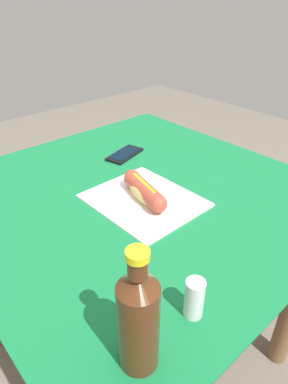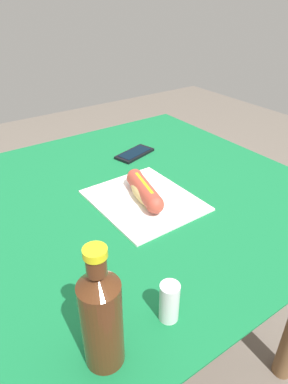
{
  "view_description": "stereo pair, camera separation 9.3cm",
  "coord_description": "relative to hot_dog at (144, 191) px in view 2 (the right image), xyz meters",
  "views": [
    {
      "loc": [
        0.65,
        -0.55,
        1.27
      ],
      "look_at": [
        0.05,
        -0.02,
        0.78
      ],
      "focal_mm": 31.74,
      "sensor_mm": 36.0,
      "label": 1
    },
    {
      "loc": [
        0.7,
        -0.48,
        1.27
      ],
      "look_at": [
        0.05,
        -0.02,
        0.78
      ],
      "focal_mm": 31.74,
      "sensor_mm": 36.0,
      "label": 2
    }
  ],
  "objects": [
    {
      "name": "hot_dog",
      "position": [
        0.0,
        0.0,
        0.0
      ],
      "size": [
        0.2,
        0.09,
        0.05
      ],
      "color": "#DBB26B",
      "rests_on": "paper_wrapper"
    },
    {
      "name": "paper_wrapper",
      "position": [
        0.0,
        -0.0,
        -0.03
      ],
      "size": [
        0.3,
        0.26,
        0.01
      ],
      "primitive_type": "cube",
      "rotation": [
        0.0,
        0.0,
        0.01
      ],
      "color": "white",
      "rests_on": "dining_table"
    },
    {
      "name": "dining_table",
      "position": [
        -0.05,
        0.02,
        -0.17
      ],
      "size": [
        1.0,
        0.99,
        0.75
      ],
      "color": "brown",
      "rests_on": "ground"
    },
    {
      "name": "salt_shaker",
      "position": [
        0.34,
        -0.19,
        0.01
      ],
      "size": [
        0.04,
        0.04,
        0.08
      ],
      "primitive_type": "cylinder",
      "color": "silver",
      "rests_on": "dining_table"
    },
    {
      "name": "soda_bottle",
      "position": [
        0.34,
        -0.32,
        0.07
      ],
      "size": [
        0.06,
        0.06,
        0.23
      ],
      "color": "#4C2814",
      "rests_on": "dining_table"
    },
    {
      "name": "cell_phone",
      "position": [
        -0.27,
        0.15,
        -0.03
      ],
      "size": [
        0.1,
        0.16,
        0.01
      ],
      "color": "black",
      "rests_on": "dining_table"
    },
    {
      "name": "ground_plane",
      "position": [
        -0.05,
        0.02,
        -0.78
      ],
      "size": [
        6.0,
        6.0,
        0.0
      ],
      "primitive_type": "plane",
      "color": "#6B6056",
      "rests_on": "ground"
    }
  ]
}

